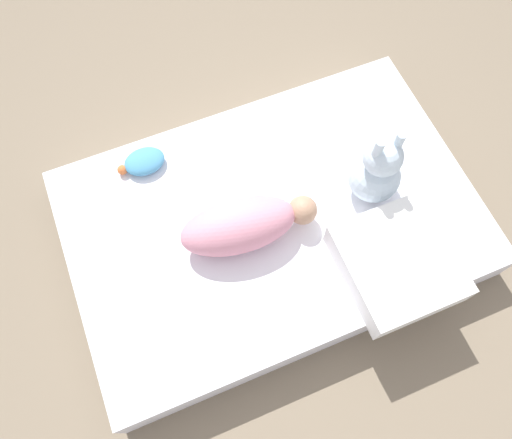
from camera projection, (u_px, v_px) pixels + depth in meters
name	position (u px, v px, depth m)	size (l,w,h in m)	color
ground_plane	(271.00, 233.00, 2.02)	(12.00, 12.00, 0.00)	#7A6B56
bed_mattress	(272.00, 224.00, 1.94)	(1.51, 1.00, 0.18)	white
swaddled_baby	(243.00, 225.00, 1.75)	(0.51, 0.24, 0.18)	pink
pillow	(397.00, 264.00, 1.72)	(0.36, 0.40, 0.12)	white
bunny_plush	(377.00, 171.00, 1.78)	(0.19, 0.19, 0.35)	silver
turtle_plush	(143.00, 162.00, 1.92)	(0.19, 0.12, 0.06)	#4C99C6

